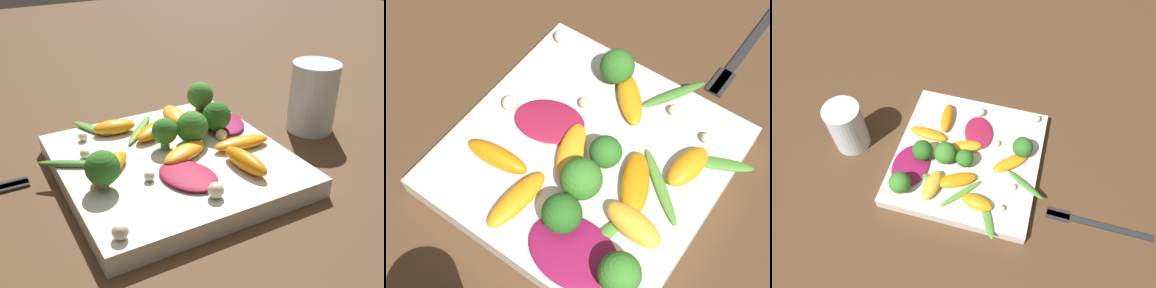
{
  "view_description": "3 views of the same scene",
  "coord_description": "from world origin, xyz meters",
  "views": [
    {
      "loc": [
        0.45,
        -0.22,
        0.31
      ],
      "look_at": [
        0.02,
        0.02,
        0.05
      ],
      "focal_mm": 42.0,
      "sensor_mm": 36.0,
      "label": 1
    },
    {
      "loc": [
        -0.17,
        0.25,
        0.52
      ],
      "look_at": [
        0.01,
        0.01,
        0.04
      ],
      "focal_mm": 50.0,
      "sensor_mm": 36.0,
      "label": 2
    },
    {
      "loc": [
        -0.38,
        -0.1,
        0.65
      ],
      "look_at": [
        0.01,
        0.01,
        0.04
      ],
      "focal_mm": 35.0,
      "sensor_mm": 36.0,
      "label": 3
    }
  ],
  "objects": [
    {
      "name": "ground_plane",
      "position": [
        0.0,
        0.0,
        0.0
      ],
      "size": [
        2.4,
        2.4,
        0.0
      ],
      "primitive_type": "plane",
      "color": "#4C331E"
    },
    {
      "name": "plate",
      "position": [
        0.0,
        0.0,
        0.01
      ],
      "size": [
        0.28,
        0.28,
        0.03
      ],
      "color": "silver",
      "rests_on": "ground_plane"
    },
    {
      "name": "drinking_glass",
      "position": [
        -0.01,
        0.24,
        0.05
      ],
      "size": [
        0.07,
        0.07,
        0.11
      ],
      "color": "silver",
      "rests_on": "ground_plane"
    },
    {
      "name": "radicchio_leaf_0",
      "position": [
        0.06,
        -0.01,
        0.03
      ],
      "size": [
        0.09,
        0.08,
        0.01
      ],
      "color": "maroon",
      "rests_on": "plate"
    },
    {
      "name": "radicchio_leaf_1",
      "position": [
        -0.05,
        0.1,
        0.03
      ],
      "size": [
        0.1,
        0.07,
        0.01
      ],
      "color": "maroon",
      "rests_on": "plate"
    },
    {
      "name": "orange_segment_0",
      "position": [
        0.02,
        0.09,
        0.03
      ],
      "size": [
        0.03,
        0.08,
        0.02
      ],
      "color": "orange",
      "rests_on": "plate"
    },
    {
      "name": "orange_segment_1",
      "position": [
        0.07,
        0.06,
        0.04
      ],
      "size": [
        0.07,
        0.03,
        0.02
      ],
      "color": "orange",
      "rests_on": "plate"
    },
    {
      "name": "orange_segment_2",
      "position": [
        -0.1,
        -0.04,
        0.04
      ],
      "size": [
        0.04,
        0.06,
        0.02
      ],
      "color": "orange",
      "rests_on": "plate"
    },
    {
      "name": "orange_segment_3",
      "position": [
        -0.06,
        0.01,
        0.03
      ],
      "size": [
        0.06,
        0.08,
        0.02
      ],
      "color": "orange",
      "rests_on": "plate"
    },
    {
      "name": "orange_segment_4",
      "position": [
        0.0,
        -0.08,
        0.03
      ],
      "size": [
        0.07,
        0.07,
        0.02
      ],
      "color": "orange",
      "rests_on": "plate"
    },
    {
      "name": "orange_segment_5",
      "position": [
        -0.09,
        0.05,
        0.04
      ],
      "size": [
        0.07,
        0.04,
        0.02
      ],
      "color": "#FCAD33",
      "rests_on": "plate"
    },
    {
      "name": "orange_segment_6",
      "position": [
        0.01,
        0.01,
        0.03
      ],
      "size": [
        0.05,
        0.08,
        0.02
      ],
      "color": "orange",
      "rests_on": "plate"
    },
    {
      "name": "broccoli_floret_0",
      "position": [
        -0.02,
        0.04,
        0.05
      ],
      "size": [
        0.04,
        0.04,
        0.04
      ],
      "color": "#84AD5B",
      "rests_on": "plate"
    },
    {
      "name": "broccoli_floret_1",
      "position": [
        -0.1,
        0.1,
        0.05
      ],
      "size": [
        0.04,
        0.04,
        0.05
      ],
      "color": "#7A9E51",
      "rests_on": "plate"
    },
    {
      "name": "broccoli_floret_2",
      "position": [
        -0.03,
        0.08,
        0.05
      ],
      "size": [
        0.04,
        0.04,
        0.05
      ],
      "color": "#84AD5B",
      "rests_on": "plate"
    },
    {
      "name": "broccoli_floret_3",
      "position": [
        0.03,
        -0.1,
        0.05
      ],
      "size": [
        0.04,
        0.04,
        0.05
      ],
      "color": "#7A9E51",
      "rests_on": "plate"
    },
    {
      "name": "broccoli_floret_4",
      "position": [
        -0.02,
        -0.0,
        0.05
      ],
      "size": [
        0.03,
        0.03,
        0.04
      ],
      "color": "#7A9E51",
      "rests_on": "plate"
    },
    {
      "name": "arugula_sprig_0",
      "position": [
        -0.07,
        0.07,
        0.03
      ],
      "size": [
        0.03,
        0.07,
        0.01
      ],
      "color": "#47842D",
      "rests_on": "plate"
    },
    {
      "name": "arugula_sprig_1",
      "position": [
        -0.09,
        -0.01,
        0.03
      ],
      "size": [
        0.08,
        0.07,
        0.01
      ],
      "color": "#518E33",
      "rests_on": "plate"
    },
    {
      "name": "arugula_sprig_2",
      "position": [
        -0.04,
        -0.12,
        0.03
      ],
      "size": [
        0.05,
        0.08,
        0.01
      ],
      "color": "#3D7528",
      "rests_on": "plate"
    },
    {
      "name": "arugula_sprig_3",
      "position": [
        -0.12,
        -0.07,
        0.03
      ],
      "size": [
        0.07,
        0.05,
        0.01
      ],
      "color": "#47842D",
      "rests_on": "plate"
    },
    {
      "name": "macadamia_nut_0",
      "position": [
        -0.05,
        -0.1,
        0.03
      ],
      "size": [
        0.01,
        0.01,
        0.01
      ],
      "color": "beige",
      "rests_on": "plate"
    },
    {
      "name": "macadamia_nut_1",
      "position": [
        0.11,
        -0.0,
        0.03
      ],
      "size": [
        0.02,
        0.02,
        0.02
      ],
      "color": "beige",
      "rests_on": "plate"
    },
    {
      "name": "macadamia_nut_2",
      "position": [
        0.12,
        -0.12,
        0.03
      ],
      "size": [
        0.02,
        0.02,
        0.02
      ],
      "color": "beige",
      "rests_on": "plate"
    },
    {
      "name": "macadamia_nut_3",
      "position": [
        -0.01,
        0.08,
        0.03
      ],
      "size": [
        0.02,
        0.02,
        0.02
      ],
      "color": "beige",
      "rests_on": "plate"
    },
    {
      "name": "macadamia_nut_4",
      "position": [
        0.04,
        -0.05,
        0.03
      ],
      "size": [
        0.01,
        0.01,
        0.01
      ],
      "color": "beige",
      "rests_on": "plate"
    },
    {
      "name": "macadamia_nut_5",
      "position": [
        -0.1,
        -0.09,
        0.03
      ],
      "size": [
        0.01,
        0.01,
        0.01
      ],
      "color": "beige",
      "rests_on": "plate"
    }
  ]
}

